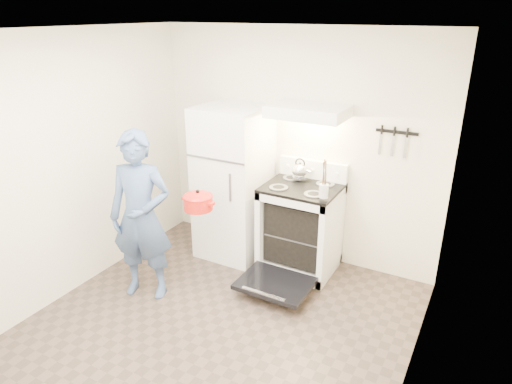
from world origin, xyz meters
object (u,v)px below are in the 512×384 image
person (141,217)px  dutch_oven (198,203)px  stove_body (300,229)px  tea_kettle (300,170)px  refrigerator (233,183)px

person → dutch_oven: 0.55m
stove_body → dutch_oven: (-0.75, -0.78, 0.45)m
tea_kettle → dutch_oven: tea_kettle is taller
refrigerator → dutch_oven: (0.06, -0.75, 0.06)m
stove_body → tea_kettle: size_ratio=3.73×
stove_body → person: (-1.13, -1.16, 0.37)m
stove_body → dutch_oven: size_ratio=2.59×
person → tea_kettle: bearing=32.7°
stove_body → tea_kettle: 0.63m
stove_body → tea_kettle: bearing=123.3°
stove_body → dutch_oven: dutch_oven is taller
dutch_oven → stove_body: bearing=46.2°
refrigerator → person: 1.18m
person → dutch_oven: bearing=26.3°
tea_kettle → person: bearing=-128.8°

